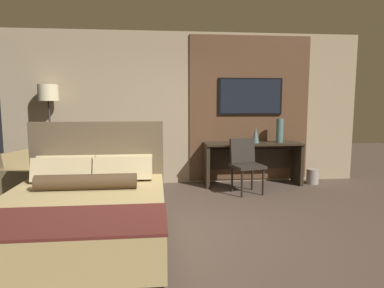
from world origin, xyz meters
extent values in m
plane|color=#4C3D33|center=(0.00, 0.00, 0.00)|extent=(16.00, 16.00, 0.00)
cube|color=tan|center=(0.00, 2.60, 1.40)|extent=(7.20, 0.06, 2.80)
cube|color=brown|center=(1.50, 2.56, 1.40)|extent=(2.28, 0.03, 2.70)
cube|color=#33281E|center=(-1.02, -0.42, 0.11)|extent=(1.61, 2.06, 0.22)
cube|color=tan|center=(-1.02, -0.42, 0.41)|extent=(1.66, 2.13, 0.37)
cube|color=#56231E|center=(-1.02, -1.11, 0.60)|extent=(1.67, 0.74, 0.02)
cube|color=brown|center=(-1.02, 0.68, 0.64)|extent=(1.69, 0.08, 1.28)
cube|color=#C6B284|center=(-1.38, 0.54, 0.73)|extent=(0.70, 0.23, 0.31)
cube|color=#C6B284|center=(-0.67, 0.54, 0.73)|extent=(0.70, 0.23, 0.31)
cube|color=#C6B284|center=(-1.38, 0.33, 0.73)|extent=(0.70, 0.25, 0.32)
cube|color=#C6B284|center=(-0.67, 0.33, 0.73)|extent=(0.70, 0.25, 0.32)
cylinder|color=#4C3823|center=(-1.02, -0.08, 0.68)|extent=(1.08, 0.17, 0.17)
cube|color=#2D2319|center=(1.50, 2.27, 0.77)|extent=(1.78, 0.51, 0.03)
cube|color=#2D2319|center=(0.64, 2.27, 0.38)|extent=(0.06, 0.46, 0.75)
cube|color=#2D2319|center=(2.36, 2.27, 0.38)|extent=(0.06, 0.46, 0.75)
cube|color=#2D2319|center=(1.50, 2.51, 0.45)|extent=(1.66, 0.02, 0.38)
cube|color=black|center=(1.50, 2.52, 1.63)|extent=(1.22, 0.04, 0.68)
cube|color=black|center=(1.50, 2.50, 1.63)|extent=(1.14, 0.01, 0.63)
cube|color=#28231E|center=(1.24, 1.68, 0.47)|extent=(0.57, 0.55, 0.05)
cube|color=#28231E|center=(1.20, 1.88, 0.70)|extent=(0.46, 0.20, 0.42)
cylinder|color=black|center=(1.10, 1.46, 0.22)|extent=(0.04, 0.04, 0.44)
cylinder|color=black|center=(1.47, 1.55, 0.22)|extent=(0.04, 0.04, 0.44)
cylinder|color=black|center=(1.02, 1.82, 0.22)|extent=(0.04, 0.04, 0.44)
cylinder|color=black|center=(1.39, 1.90, 0.22)|extent=(0.04, 0.04, 0.44)
cube|color=olive|center=(-2.23, 1.72, 0.20)|extent=(0.91, 0.81, 0.39)
cube|color=olive|center=(-2.52, 1.82, 0.57)|extent=(0.38, 0.63, 0.38)
cube|color=olive|center=(-2.34, 1.39, 0.27)|extent=(0.75, 0.34, 0.53)
cube|color=olive|center=(-2.12, 2.05, 0.27)|extent=(0.75, 0.34, 0.53)
cylinder|color=#282623|center=(-2.10, 2.34, 0.01)|extent=(0.28, 0.28, 0.03)
cylinder|color=#332D28|center=(-2.10, 2.34, 0.79)|extent=(0.03, 0.03, 1.59)
cylinder|color=beige|center=(-2.10, 2.34, 1.69)|extent=(0.34, 0.34, 0.28)
cylinder|color=#4C706B|center=(2.00, 2.28, 1.00)|extent=(0.13, 0.13, 0.44)
cone|color=#4C706B|center=(1.54, 2.27, 0.94)|extent=(0.13, 0.13, 0.30)
cube|color=#332D28|center=(1.35, 2.28, 0.80)|extent=(0.23, 0.17, 0.03)
cylinder|color=gray|center=(2.65, 2.22, 0.14)|extent=(0.22, 0.22, 0.28)
camera|label=1|loc=(-0.26, -3.80, 1.54)|focal=32.00mm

